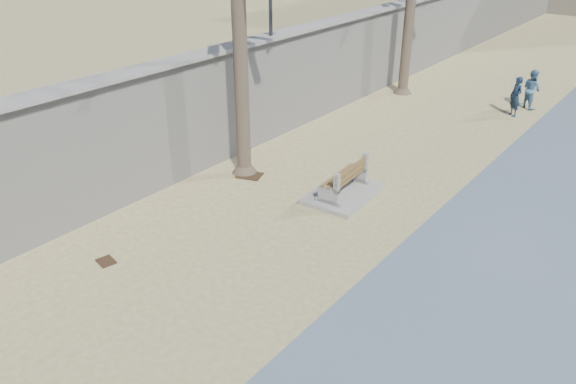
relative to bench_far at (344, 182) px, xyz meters
The scene contains 7 objects.
seawall 11.40m from the bench_far, 114.19° to the left, with size 0.45×70.00×3.50m, color gray.
wall_cap 11.75m from the bench_far, 114.19° to the left, with size 0.80×70.00×0.12m, color gray.
bench_far is the anchor object (origin of this frame).
person_a 10.18m from the bench_far, 81.23° to the left, with size 0.65×0.44×1.81m, color #132135.
person_b 11.57m from the bench_far, 81.33° to the left, with size 0.86×0.67×1.78m, color #456E8F.
debris_c 3.11m from the bench_far, 167.94° to the right, with size 0.75×0.60×0.03m, color #382616.
debris_d 6.79m from the bench_far, 112.02° to the right, with size 0.45×0.36×0.03m, color #382616.
Camera 1 is at (7.01, -2.68, 7.40)m, focal length 35.00 mm.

